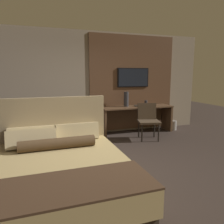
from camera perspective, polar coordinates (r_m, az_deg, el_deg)
name	(u,v)px	position (r m, az deg, el deg)	size (l,w,h in m)	color
ground_plane	(114,172)	(3.88, 0.65, -15.39)	(16.00, 16.00, 0.00)	#332823
wall_back_tv_panel	(90,84)	(6.07, -5.74, 7.37)	(7.20, 0.09, 2.80)	gray
bed	(61,172)	(3.17, -13.20, -15.09)	(1.78, 2.17, 1.27)	#33281E
desk	(136,114)	(6.29, 6.28, -0.56)	(2.07, 0.58, 0.76)	brown
tv	(133,78)	(6.40, 5.54, 8.96)	(0.96, 0.04, 0.54)	black
desk_chair	(148,118)	(5.70, 9.34, -1.47)	(0.63, 0.63, 0.92)	#4C3D2D
vase_tall	(126,99)	(6.15, 3.72, 3.38)	(0.13, 0.13, 0.41)	#333338
vase_short	(146,103)	(6.41, 8.84, 2.37)	(0.08, 0.08, 0.15)	#333338
book	(138,106)	(6.23, 6.89, 1.64)	(0.26, 0.22, 0.03)	#332D28
waste_bin	(173,125)	(6.84, 15.61, -3.34)	(0.22, 0.22, 0.28)	gray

